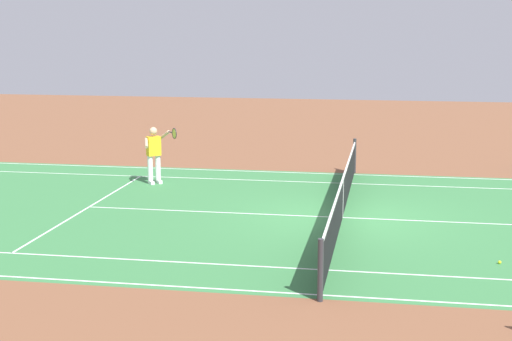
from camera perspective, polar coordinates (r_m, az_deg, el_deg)
ground_plane at (r=18.68m, az=6.36°, el=-3.47°), size 60.00×60.00×0.00m
court_slab at (r=18.68m, az=6.36°, el=-3.46°), size 24.20×11.40×0.00m
court_line_markings at (r=18.68m, az=6.36°, el=-3.46°), size 23.85×11.05×0.01m
tennis_net at (r=18.57m, az=6.40°, el=-2.00°), size 0.10×11.70×1.08m
tennis_player_near at (r=22.57m, az=-7.49°, el=1.36°), size 1.07×0.75×1.70m
tennis_ball at (r=15.76m, az=17.50°, el=-6.46°), size 0.07×0.07×0.07m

